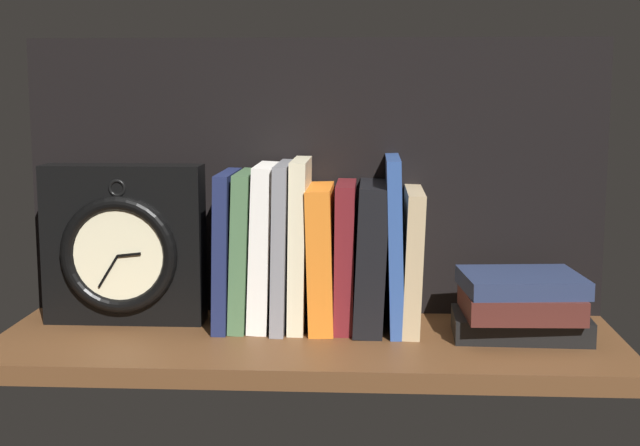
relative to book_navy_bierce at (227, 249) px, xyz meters
The scene contains 14 objects.
ground_plane 17.77cm from the book_navy_bierce, 26.72° to the right, with size 83.22×29.21×2.50cm, color brown.
back_panel 16.98cm from the book_navy_bierce, 34.62° to the left, with size 83.22×1.20×39.88cm, color black.
book_navy_bierce is the anchor object (origin of this frame).
book_green_romantic 2.40cm from the book_navy_bierce, ahead, with size 2.25×12.70×21.47cm, color #476B44.
book_white_catcher 5.22cm from the book_navy_bierce, ahead, with size 2.74×12.29×22.45cm, color silver.
book_gray_chess 7.82cm from the book_navy_bierce, ahead, with size 1.87×14.37×22.68cm, color gray.
book_cream_twain 10.16cm from the book_navy_bierce, ahead, with size 2.18×12.81×23.20cm, color beige.
book_orange_pandolfini 13.21cm from the book_navy_bierce, ahead, with size 3.31×13.73×19.51cm, color orange.
book_maroon_dawkins 16.43cm from the book_navy_bierce, ahead, with size 2.57×12.32×20.04cm, color maroon.
book_black_skeptic 19.98cm from the book_navy_bierce, ahead, with size 3.93×14.79×19.95cm, color black.
book_blue_modern 23.19cm from the book_navy_bierce, ahead, with size 1.86×14.98×23.57cm, color #2D4C8E.
book_tan_shortstories 25.58cm from the book_navy_bierce, ahead, with size 2.32×15.00×19.11cm, color tan.
framed_clock 14.62cm from the book_navy_bierce, behind, with size 22.29×6.73×22.29cm.
book_stack_side 40.54cm from the book_navy_bierce, ahead, with size 17.99×14.21×8.63cm.
Camera 1 is at (8.22, -115.43, 33.10)cm, focal length 50.35 mm.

